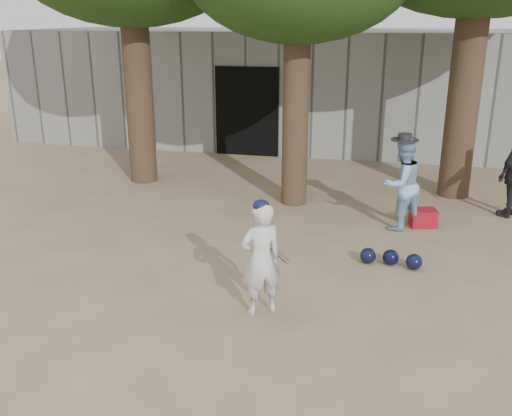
# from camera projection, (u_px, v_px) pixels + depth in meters

# --- Properties ---
(ground) EXTENTS (70.00, 70.00, 0.00)m
(ground) POSITION_uv_depth(u_px,v_px,m) (191.00, 301.00, 7.12)
(ground) COLOR #937C5E
(ground) RESTS_ON ground
(boy_player) EXTENTS (0.60, 0.57, 1.39)m
(boy_player) POSITION_uv_depth(u_px,v_px,m) (261.00, 259.00, 6.64)
(boy_player) COLOR silver
(boy_player) RESTS_ON ground
(spectator_blue) EXTENTS (0.94, 0.93, 1.54)m
(spectator_blue) POSITION_uv_depth(u_px,v_px,m) (401.00, 184.00, 9.32)
(spectator_blue) COLOR #8BAED7
(spectator_blue) RESTS_ON ground
(red_bag) EXTENTS (0.48, 0.40, 0.30)m
(red_bag) POSITION_uv_depth(u_px,v_px,m) (423.00, 218.00, 9.60)
(red_bag) COLOR maroon
(red_bag) RESTS_ON ground
(back_building) EXTENTS (16.00, 5.24, 3.00)m
(back_building) POSITION_uv_depth(u_px,v_px,m) (309.00, 85.00, 16.17)
(back_building) COLOR gray
(back_building) RESTS_ON ground
(helmet_row) EXTENTS (0.87, 0.32, 0.23)m
(helmet_row) POSITION_uv_depth(u_px,v_px,m) (391.00, 258.00, 8.10)
(helmet_row) COLOR black
(helmet_row) RESTS_ON ground
(bat_pile) EXTENTS (0.55, 0.78, 0.06)m
(bat_pile) POSITION_uv_depth(u_px,v_px,m) (273.00, 251.00, 8.55)
(bat_pile) COLOR #B1B1B8
(bat_pile) RESTS_ON ground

